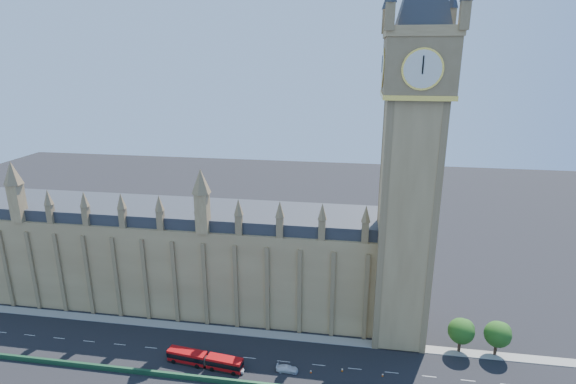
# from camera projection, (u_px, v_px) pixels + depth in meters

# --- Properties ---
(ground) EXTENTS (400.00, 400.00, 0.00)m
(ground) POSITION_uv_depth(u_px,v_px,m) (232.00, 356.00, 103.61)
(ground) COLOR black
(ground) RESTS_ON ground
(palace_westminster) EXTENTS (120.00, 20.00, 28.00)m
(palace_westminster) POSITION_uv_depth(u_px,v_px,m) (165.00, 254.00, 124.08)
(palace_westminster) COLOR olive
(palace_westminster) RESTS_ON ground
(elizabeth_tower) EXTENTS (20.59, 20.59, 105.00)m
(elizabeth_tower) POSITION_uv_depth(u_px,v_px,m) (414.00, 114.00, 95.23)
(elizabeth_tower) COLOR olive
(elizabeth_tower) RESTS_ON ground
(bridge_parapet) EXTENTS (160.00, 0.60, 1.20)m
(bridge_parapet) POSITION_uv_depth(u_px,v_px,m) (221.00, 381.00, 94.93)
(bridge_parapet) COLOR #1E4C2D
(bridge_parapet) RESTS_ON ground
(kerb_north) EXTENTS (160.00, 3.00, 0.16)m
(kerb_north) POSITION_uv_depth(u_px,v_px,m) (243.00, 332.00, 112.56)
(kerb_north) COLOR gray
(kerb_north) RESTS_ON ground
(tree_east_near) EXTENTS (6.00, 6.00, 8.50)m
(tree_east_near) POSITION_uv_depth(u_px,v_px,m) (462.00, 330.00, 103.69)
(tree_east_near) COLOR #382619
(tree_east_near) RESTS_ON ground
(tree_east_far) EXTENTS (6.00, 6.00, 8.50)m
(tree_east_far) POSITION_uv_depth(u_px,v_px,m) (499.00, 334.00, 102.49)
(tree_east_far) COLOR #382619
(tree_east_far) RESTS_ON ground
(red_bus) EXTENTS (17.82, 4.66, 3.00)m
(red_bus) POSITION_uv_depth(u_px,v_px,m) (205.00, 360.00, 99.92)
(red_bus) COLOR #A90B0D
(red_bus) RESTS_ON ground
(car_grey) EXTENTS (4.47, 1.81, 1.52)m
(car_grey) POSITION_uv_depth(u_px,v_px,m) (220.00, 360.00, 101.02)
(car_grey) COLOR #3B3C42
(car_grey) RESTS_ON ground
(car_silver) EXTENTS (4.15, 1.61, 1.35)m
(car_silver) POSITION_uv_depth(u_px,v_px,m) (235.00, 370.00, 98.14)
(car_silver) COLOR #A3A6AB
(car_silver) RESTS_ON ground
(car_white) EXTENTS (4.79, 1.95, 1.39)m
(car_white) POSITION_uv_depth(u_px,v_px,m) (287.00, 369.00, 98.41)
(car_white) COLOR white
(car_white) RESTS_ON ground
(cone_a) EXTENTS (0.54, 0.54, 0.67)m
(cone_a) POSITION_uv_depth(u_px,v_px,m) (290.00, 370.00, 98.63)
(cone_a) COLOR black
(cone_a) RESTS_ON ground
(cone_b) EXTENTS (0.59, 0.59, 0.79)m
(cone_b) POSITION_uv_depth(u_px,v_px,m) (342.00, 370.00, 98.54)
(cone_b) COLOR black
(cone_b) RESTS_ON ground
(cone_c) EXTENTS (0.51, 0.51, 0.69)m
(cone_c) POSITION_uv_depth(u_px,v_px,m) (311.00, 371.00, 98.07)
(cone_c) COLOR black
(cone_c) RESTS_ON ground
(cone_d) EXTENTS (0.42, 0.42, 0.66)m
(cone_d) POSITION_uv_depth(u_px,v_px,m) (383.00, 375.00, 97.03)
(cone_d) COLOR black
(cone_d) RESTS_ON ground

